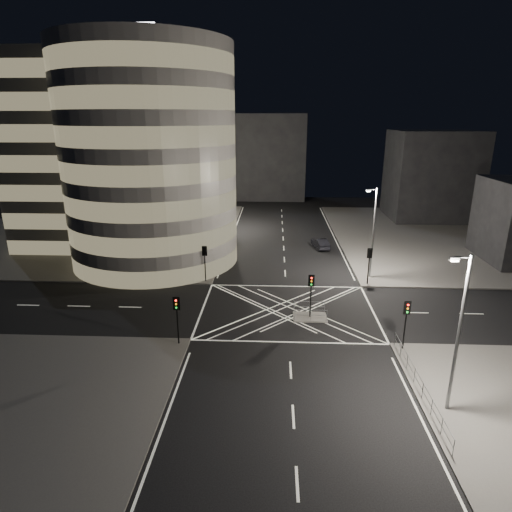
{
  "coord_description": "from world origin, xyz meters",
  "views": [
    {
      "loc": [
        -1.29,
        -36.72,
        17.31
      ],
      "look_at": [
        -3.27,
        7.14,
        3.0
      ],
      "focal_mm": 30.0,
      "sensor_mm": 36.0,
      "label": 1
    }
  ],
  "objects_px": {
    "traffic_signal_fl": "(205,257)",
    "traffic_signal_fr": "(369,259)",
    "traffic_signal_island": "(311,288)",
    "street_lamp_right_near": "(458,330)",
    "street_lamp_left_near": "(206,222)",
    "central_island": "(310,317)",
    "sedan": "(320,243)",
    "traffic_signal_nr": "(406,316)",
    "street_lamp_right_far": "(373,230)",
    "street_lamp_left_far": "(224,195)",
    "traffic_signal_nl": "(177,312)"
  },
  "relations": [
    {
      "from": "traffic_signal_fl",
      "to": "street_lamp_right_far",
      "type": "bearing_deg",
      "value": 6.88
    },
    {
      "from": "traffic_signal_fl",
      "to": "street_lamp_right_near",
      "type": "xyz_separation_m",
      "value": [
        18.24,
        -20.8,
        2.63
      ]
    },
    {
      "from": "traffic_signal_nr",
      "to": "street_lamp_right_far",
      "type": "bearing_deg",
      "value": 87.7
    },
    {
      "from": "traffic_signal_fr",
      "to": "street_lamp_right_near",
      "type": "relative_size",
      "value": 0.4
    },
    {
      "from": "traffic_signal_fl",
      "to": "traffic_signal_fr",
      "type": "distance_m",
      "value": 17.6
    },
    {
      "from": "traffic_signal_fr",
      "to": "street_lamp_right_near",
      "type": "bearing_deg",
      "value": -88.25
    },
    {
      "from": "traffic_signal_fl",
      "to": "traffic_signal_nl",
      "type": "distance_m",
      "value": 13.6
    },
    {
      "from": "street_lamp_right_near",
      "to": "traffic_signal_fl",
      "type": "bearing_deg",
      "value": 131.24
    },
    {
      "from": "street_lamp_right_far",
      "to": "sedan",
      "type": "relative_size",
      "value": 2.32
    },
    {
      "from": "street_lamp_right_far",
      "to": "street_lamp_right_near",
      "type": "distance_m",
      "value": 23.0
    },
    {
      "from": "traffic_signal_nr",
      "to": "street_lamp_left_far",
      "type": "distance_m",
      "value": 41.15
    },
    {
      "from": "street_lamp_right_near",
      "to": "street_lamp_left_near",
      "type": "bearing_deg",
      "value": 125.97
    },
    {
      "from": "traffic_signal_fr",
      "to": "traffic_signal_island",
      "type": "distance_m",
      "value": 10.73
    },
    {
      "from": "traffic_signal_nr",
      "to": "sedan",
      "type": "height_order",
      "value": "traffic_signal_nr"
    },
    {
      "from": "traffic_signal_nl",
      "to": "street_lamp_left_near",
      "type": "bearing_deg",
      "value": 91.94
    },
    {
      "from": "street_lamp_right_near",
      "to": "sedan",
      "type": "distance_m",
      "value": 34.84
    },
    {
      "from": "street_lamp_right_far",
      "to": "traffic_signal_island",
      "type": "bearing_deg",
      "value": -125.3
    },
    {
      "from": "sedan",
      "to": "street_lamp_right_near",
      "type": "bearing_deg",
      "value": 85.28
    },
    {
      "from": "traffic_signal_fr",
      "to": "traffic_signal_island",
      "type": "bearing_deg",
      "value": -129.33
    },
    {
      "from": "street_lamp_left_far",
      "to": "street_lamp_right_near",
      "type": "bearing_deg",
      "value": -66.79
    },
    {
      "from": "traffic_signal_island",
      "to": "street_lamp_left_near",
      "type": "distance_m",
      "value": 17.89
    },
    {
      "from": "traffic_signal_nr",
      "to": "traffic_signal_fr",
      "type": "bearing_deg",
      "value": 90.0
    },
    {
      "from": "street_lamp_left_near",
      "to": "street_lamp_left_far",
      "type": "height_order",
      "value": "same"
    },
    {
      "from": "traffic_signal_fl",
      "to": "street_lamp_left_far",
      "type": "bearing_deg",
      "value": 91.57
    },
    {
      "from": "traffic_signal_nl",
      "to": "traffic_signal_fl",
      "type": "bearing_deg",
      "value": 90.0
    },
    {
      "from": "central_island",
      "to": "street_lamp_right_near",
      "type": "relative_size",
      "value": 0.3
    },
    {
      "from": "central_island",
      "to": "traffic_signal_nl",
      "type": "relative_size",
      "value": 0.75
    },
    {
      "from": "street_lamp_left_far",
      "to": "street_lamp_right_near",
      "type": "distance_m",
      "value": 47.88
    },
    {
      "from": "street_lamp_left_near",
      "to": "traffic_signal_nl",
      "type": "bearing_deg",
      "value": -88.06
    },
    {
      "from": "central_island",
      "to": "sedan",
      "type": "bearing_deg",
      "value": 82.02
    },
    {
      "from": "traffic_signal_fl",
      "to": "traffic_signal_island",
      "type": "distance_m",
      "value": 13.62
    },
    {
      "from": "traffic_signal_fl",
      "to": "street_lamp_left_near",
      "type": "xyz_separation_m",
      "value": [
        -0.64,
        5.2,
        2.63
      ]
    },
    {
      "from": "street_lamp_left_near",
      "to": "street_lamp_left_far",
      "type": "distance_m",
      "value": 18.0
    },
    {
      "from": "traffic_signal_nl",
      "to": "traffic_signal_island",
      "type": "distance_m",
      "value": 12.03
    },
    {
      "from": "traffic_signal_fr",
      "to": "street_lamp_right_near",
      "type": "xyz_separation_m",
      "value": [
        0.64,
        -20.8,
        2.63
      ]
    },
    {
      "from": "street_lamp_right_near",
      "to": "sedan",
      "type": "bearing_deg",
      "value": 97.31
    },
    {
      "from": "traffic_signal_fl",
      "to": "sedan",
      "type": "distance_m",
      "value": 19.41
    },
    {
      "from": "traffic_signal_island",
      "to": "sedan",
      "type": "relative_size",
      "value": 0.93
    },
    {
      "from": "street_lamp_left_far",
      "to": "traffic_signal_fl",
      "type": "bearing_deg",
      "value": -88.43
    },
    {
      "from": "traffic_signal_fr",
      "to": "traffic_signal_fl",
      "type": "bearing_deg",
      "value": 180.0
    },
    {
      "from": "traffic_signal_nr",
      "to": "traffic_signal_island",
      "type": "bearing_deg",
      "value": 142.07
    },
    {
      "from": "traffic_signal_fr",
      "to": "traffic_signal_nr",
      "type": "height_order",
      "value": "same"
    },
    {
      "from": "traffic_signal_fr",
      "to": "traffic_signal_island",
      "type": "height_order",
      "value": "same"
    },
    {
      "from": "traffic_signal_nl",
      "to": "street_lamp_right_near",
      "type": "distance_m",
      "value": 19.78
    },
    {
      "from": "traffic_signal_nl",
      "to": "traffic_signal_nr",
      "type": "relative_size",
      "value": 1.0
    },
    {
      "from": "traffic_signal_fl",
      "to": "central_island",
      "type": "bearing_deg",
      "value": -37.54
    },
    {
      "from": "street_lamp_left_near",
      "to": "traffic_signal_island",
      "type": "bearing_deg",
      "value": -49.73
    },
    {
      "from": "traffic_signal_fl",
      "to": "traffic_signal_nr",
      "type": "relative_size",
      "value": 1.0
    },
    {
      "from": "central_island",
      "to": "traffic_signal_fr",
      "type": "height_order",
      "value": "traffic_signal_fr"
    },
    {
      "from": "street_lamp_right_far",
      "to": "traffic_signal_nl",
      "type": "bearing_deg",
      "value": -139.09
    }
  ]
}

